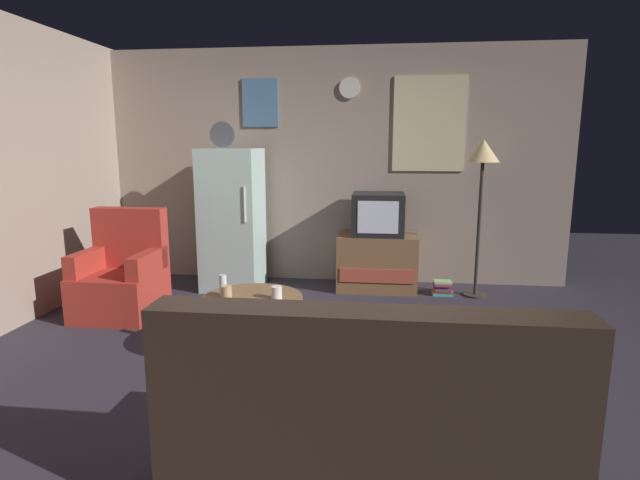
{
  "coord_description": "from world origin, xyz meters",
  "views": [
    {
      "loc": [
        0.55,
        -3.22,
        1.54
      ],
      "look_at": [
        0.06,
        0.9,
        0.75
      ],
      "focal_mm": 28.19,
      "sensor_mm": 36.0,
      "label": 1
    }
  ],
  "objects_px": {
    "standing_lamp": "(483,163)",
    "coffee_table": "(253,328)",
    "book_stack": "(442,288)",
    "crt_tv": "(378,214)",
    "armchair": "(122,278)",
    "fridge": "(232,219)",
    "tv_stand": "(377,262)",
    "couch": "(365,424)",
    "mug_ceramic_white": "(277,293)",
    "mug_ceramic_tan": "(226,292)",
    "wine_glass": "(223,285)"
  },
  "relations": [
    {
      "from": "tv_stand",
      "to": "coffee_table",
      "type": "relative_size",
      "value": 1.17
    },
    {
      "from": "book_stack",
      "to": "coffee_table",
      "type": "bearing_deg",
      "value": -131.22
    },
    {
      "from": "tv_stand",
      "to": "mug_ceramic_white",
      "type": "bearing_deg",
      "value": -109.57
    },
    {
      "from": "crt_tv",
      "to": "fridge",
      "type": "bearing_deg",
      "value": -175.65
    },
    {
      "from": "crt_tv",
      "to": "couch",
      "type": "xyz_separation_m",
      "value": [
        -0.03,
        -3.24,
        -0.5
      ]
    },
    {
      "from": "fridge",
      "to": "crt_tv",
      "type": "height_order",
      "value": "fridge"
    },
    {
      "from": "couch",
      "to": "fridge",
      "type": "bearing_deg",
      "value": 115.95
    },
    {
      "from": "fridge",
      "to": "mug_ceramic_white",
      "type": "distance_m",
      "value": 2.04
    },
    {
      "from": "fridge",
      "to": "coffee_table",
      "type": "xyz_separation_m",
      "value": [
        0.67,
        -1.81,
        -0.52
      ]
    },
    {
      "from": "coffee_table",
      "to": "wine_glass",
      "type": "distance_m",
      "value": 0.38
    },
    {
      "from": "standing_lamp",
      "to": "couch",
      "type": "xyz_separation_m",
      "value": [
        -1.05,
        -3.11,
        -1.05
      ]
    },
    {
      "from": "fridge",
      "to": "book_stack",
      "type": "relative_size",
      "value": 8.49
    },
    {
      "from": "couch",
      "to": "book_stack",
      "type": "height_order",
      "value": "couch"
    },
    {
      "from": "wine_glass",
      "to": "fridge",
      "type": "bearing_deg",
      "value": 104.25
    },
    {
      "from": "crt_tv",
      "to": "wine_glass",
      "type": "distance_m",
      "value": 2.22
    },
    {
      "from": "standing_lamp",
      "to": "mug_ceramic_tan",
      "type": "xyz_separation_m",
      "value": [
        -2.07,
        -1.84,
        -0.84
      ]
    },
    {
      "from": "couch",
      "to": "book_stack",
      "type": "xyz_separation_m",
      "value": [
        0.71,
        3.1,
        -0.24
      ]
    },
    {
      "from": "book_stack",
      "to": "crt_tv",
      "type": "bearing_deg",
      "value": 168.04
    },
    {
      "from": "standing_lamp",
      "to": "couch",
      "type": "bearing_deg",
      "value": -108.62
    },
    {
      "from": "tv_stand",
      "to": "coffee_table",
      "type": "bearing_deg",
      "value": -114.46
    },
    {
      "from": "tv_stand",
      "to": "armchair",
      "type": "xyz_separation_m",
      "value": [
        -2.31,
        -1.09,
        0.04
      ]
    },
    {
      "from": "coffee_table",
      "to": "book_stack",
      "type": "distance_m",
      "value": 2.37
    },
    {
      "from": "crt_tv",
      "to": "coffee_table",
      "type": "bearing_deg",
      "value": -114.5
    },
    {
      "from": "crt_tv",
      "to": "coffee_table",
      "type": "relative_size",
      "value": 0.75
    },
    {
      "from": "fridge",
      "to": "tv_stand",
      "type": "height_order",
      "value": "fridge"
    },
    {
      "from": "coffee_table",
      "to": "mug_ceramic_tan",
      "type": "relative_size",
      "value": 8.0
    },
    {
      "from": "mug_ceramic_tan",
      "to": "book_stack",
      "type": "relative_size",
      "value": 0.43
    },
    {
      "from": "mug_ceramic_white",
      "to": "couch",
      "type": "relative_size",
      "value": 0.05
    },
    {
      "from": "coffee_table",
      "to": "wine_glass",
      "type": "height_order",
      "value": "wine_glass"
    },
    {
      "from": "mug_ceramic_tan",
      "to": "wine_glass",
      "type": "bearing_deg",
      "value": 123.39
    },
    {
      "from": "standing_lamp",
      "to": "fridge",
      "type": "bearing_deg",
      "value": 179.57
    },
    {
      "from": "armchair",
      "to": "book_stack",
      "type": "distance_m",
      "value": 3.16
    },
    {
      "from": "tv_stand",
      "to": "book_stack",
      "type": "bearing_deg",
      "value": -12.02
    },
    {
      "from": "coffee_table",
      "to": "wine_glass",
      "type": "relative_size",
      "value": 4.8
    },
    {
      "from": "couch",
      "to": "armchair",
      "type": "bearing_deg",
      "value": 136.7
    },
    {
      "from": "armchair",
      "to": "couch",
      "type": "xyz_separation_m",
      "value": [
        2.28,
        -2.15,
        -0.03
      ]
    },
    {
      "from": "tv_stand",
      "to": "mug_ceramic_white",
      "type": "distance_m",
      "value": 2.09
    },
    {
      "from": "standing_lamp",
      "to": "coffee_table",
      "type": "xyz_separation_m",
      "value": [
        -1.89,
        -1.79,
        -1.12
      ]
    },
    {
      "from": "fridge",
      "to": "armchair",
      "type": "relative_size",
      "value": 1.84
    },
    {
      "from": "book_stack",
      "to": "fridge",
      "type": "bearing_deg",
      "value": 179.32
    },
    {
      "from": "tv_stand",
      "to": "book_stack",
      "type": "xyz_separation_m",
      "value": [
        0.68,
        -0.15,
        -0.23
      ]
    },
    {
      "from": "crt_tv",
      "to": "wine_glass",
      "type": "bearing_deg",
      "value": -119.77
    },
    {
      "from": "mug_ceramic_white",
      "to": "book_stack",
      "type": "bearing_deg",
      "value": 52.69
    },
    {
      "from": "fridge",
      "to": "tv_stand",
      "type": "xyz_separation_m",
      "value": [
        1.55,
        0.12,
        -0.46
      ]
    },
    {
      "from": "fridge",
      "to": "standing_lamp",
      "type": "xyz_separation_m",
      "value": [
        2.57,
        -0.02,
        0.6
      ]
    },
    {
      "from": "coffee_table",
      "to": "armchair",
      "type": "relative_size",
      "value": 0.75
    },
    {
      "from": "tv_stand",
      "to": "coffee_table",
      "type": "xyz_separation_m",
      "value": [
        -0.88,
        -1.93,
        -0.06
      ]
    },
    {
      "from": "armchair",
      "to": "mug_ceramic_tan",
      "type": "bearing_deg",
      "value": -35.18
    },
    {
      "from": "coffee_table",
      "to": "book_stack",
      "type": "relative_size",
      "value": 3.46
    },
    {
      "from": "mug_ceramic_tan",
      "to": "book_stack",
      "type": "bearing_deg",
      "value": 46.66
    }
  ]
}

